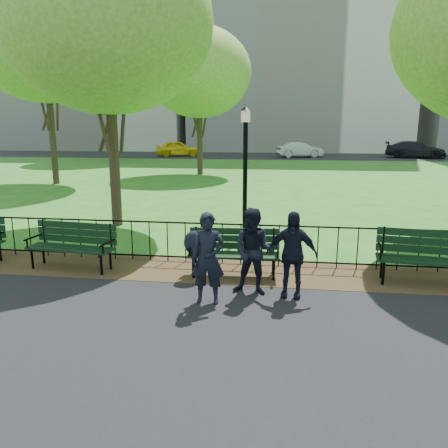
# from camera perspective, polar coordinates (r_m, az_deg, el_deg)

# --- Properties ---
(ground) EXTENTS (120.00, 120.00, 0.00)m
(ground) POSITION_cam_1_polar(r_m,az_deg,el_deg) (7.51, 2.23, -10.12)
(ground) COLOR #206A1B
(asphalt_path) EXTENTS (60.00, 9.20, 0.01)m
(asphalt_path) POSITION_cam_1_polar(r_m,az_deg,el_deg) (4.60, -2.38, -26.70)
(asphalt_path) COLOR black
(asphalt_path) RESTS_ON ground
(dirt_strip) EXTENTS (60.00, 1.60, 0.01)m
(dirt_strip) POSITION_cam_1_polar(r_m,az_deg,el_deg) (8.90, 3.17, -6.28)
(dirt_strip) COLOR #3A2A18
(dirt_strip) RESTS_ON ground
(far_street) EXTENTS (70.00, 9.00, 0.01)m
(far_street) POSITION_cam_1_polar(r_m,az_deg,el_deg) (41.99, 6.92, 8.80)
(far_street) COLOR black
(far_street) RESTS_ON ground
(iron_fence) EXTENTS (24.06, 0.06, 1.00)m
(iron_fence) POSITION_cam_1_polar(r_m,az_deg,el_deg) (9.23, 3.46, -2.42)
(iron_fence) COLOR black
(iron_fence) RESTS_ON ground
(apartment_west) EXTENTS (22.00, 15.00, 26.00)m
(apartment_west) POSITION_cam_1_polar(r_m,az_deg,el_deg) (60.22, -15.65, 22.07)
(apartment_west) COLOR beige
(apartment_west) RESTS_ON ground
(apartment_mid) EXTENTS (24.00, 15.00, 30.00)m
(apartment_mid) POSITION_cam_1_polar(r_m,az_deg,el_deg) (56.21, 9.88, 25.11)
(apartment_mid) COLOR silver
(apartment_mid) RESTS_ON ground
(park_bench_main) EXTENTS (1.87, 0.65, 1.01)m
(park_bench_main) POSITION_cam_1_polar(r_m,az_deg,el_deg) (8.50, -1.14, -2.76)
(park_bench_main) COLOR black
(park_bench_main) RESTS_ON ground
(park_bench_left_a) EXTENTS (1.87, 0.77, 1.03)m
(park_bench_left_a) POSITION_cam_1_polar(r_m,az_deg,el_deg) (9.53, -19.13, -2.07)
(park_bench_left_a) COLOR black
(park_bench_left_a) RESTS_ON ground
(park_bench_right_a) EXTENTS (1.99, 0.84, 1.10)m
(park_bench_right_a) POSITION_cam_1_polar(r_m,az_deg,el_deg) (8.96, 25.47, -3.31)
(park_bench_right_a) COLOR black
(park_bench_right_a) RESTS_ON ground
(lamppost) EXTENTS (0.30, 0.30, 3.38)m
(lamppost) POSITION_cam_1_polar(r_m,az_deg,el_deg) (11.17, 2.78, 7.25)
(lamppost) COLOR black
(lamppost) RESTS_ON ground
(tree_near_w) EXTENTS (5.85, 5.85, 8.16)m
(tree_near_w) POSITION_cam_1_polar(r_m,az_deg,el_deg) (13.39, -15.13, 24.25)
(tree_near_w) COLOR #2D2116
(tree_near_w) RESTS_ON ground
(tree_mid_w) EXTENTS (7.19, 7.19, 10.02)m
(tree_mid_w) POSITION_cam_1_polar(r_m,az_deg,el_deg) (23.92, -22.46, 21.66)
(tree_mid_w) COLOR #2D2116
(tree_mid_w) RESTS_ON ground
(tree_far_c) EXTENTS (6.02, 6.02, 8.39)m
(tree_far_c) POSITION_cam_1_polar(r_m,az_deg,el_deg) (26.48, -3.30, 19.14)
(tree_far_c) COLOR #2D2116
(tree_far_c) RESTS_ON ground
(tree_far_w) EXTENTS (7.44, 7.44, 10.36)m
(tree_far_w) POSITION_cam_1_polar(r_m,az_deg,el_deg) (38.21, -14.68, 18.90)
(tree_far_w) COLOR #2D2116
(tree_far_w) RESTS_ON ground
(person_left) EXTENTS (0.57, 0.39, 1.54)m
(person_left) POSITION_cam_1_polar(r_m,az_deg,el_deg) (7.20, -2.10, -4.53)
(person_left) COLOR black
(person_left) RESTS_ON asphalt_path
(person_mid) EXTENTS (0.79, 0.49, 1.53)m
(person_mid) POSITION_cam_1_polar(r_m,az_deg,el_deg) (7.60, 3.92, -3.63)
(person_mid) COLOR black
(person_mid) RESTS_ON asphalt_path
(person_right) EXTENTS (0.92, 0.46, 1.51)m
(person_right) POSITION_cam_1_polar(r_m,az_deg,el_deg) (7.55, 8.83, -3.94)
(person_right) COLOR black
(person_right) RESTS_ON asphalt_path
(taxi) EXTENTS (4.46, 2.66, 1.42)m
(taxi) POSITION_cam_1_polar(r_m,az_deg,el_deg) (41.63, -6.01, 9.78)
(taxi) COLOR yellow
(taxi) RESTS_ON far_street
(sedan_silver) EXTENTS (4.38, 2.66, 1.36)m
(sedan_silver) POSITION_cam_1_polar(r_m,az_deg,el_deg) (40.50, 9.82, 9.54)
(sedan_silver) COLOR #ACAFB4
(sedan_silver) RESTS_ON far_street
(sedan_dark) EXTENTS (5.38, 3.06, 1.47)m
(sedan_dark) POSITION_cam_1_polar(r_m,az_deg,el_deg) (42.63, 23.70, 8.89)
(sedan_dark) COLOR black
(sedan_dark) RESTS_ON far_street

